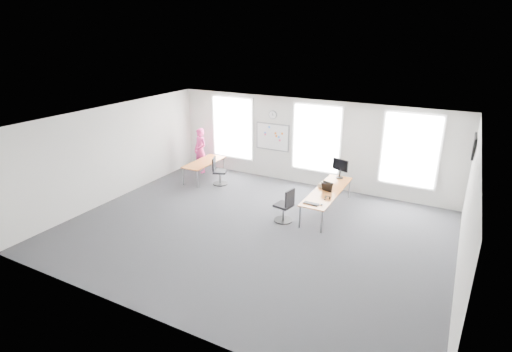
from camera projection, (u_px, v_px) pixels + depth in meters
The scene contains 24 objects.
floor at pixel (253, 230), 10.89m from camera, with size 10.00×10.00×0.00m, color #2D2D32.
ceiling at pixel (253, 122), 9.85m from camera, with size 10.00×10.00×0.00m, color white.
wall_back at pixel (308, 143), 13.68m from camera, with size 10.00×10.00×0.00m, color silver.
wall_front at pixel (146, 249), 7.05m from camera, with size 10.00×10.00×0.00m, color silver.
wall_left at pixel (114, 153), 12.57m from camera, with size 10.00×10.00×0.00m, color silver.
wall_right at pixel (467, 219), 8.17m from camera, with size 10.00×10.00×0.00m, color silver.
window_left at pixel (233, 128), 14.91m from camera, with size 1.60×0.06×2.20m, color white.
window_mid at pixel (317, 138), 13.46m from camera, with size 1.60×0.06×2.20m, color white.
window_right at pixel (410, 150), 12.14m from camera, with size 1.60×0.06×2.20m, color white.
desk_right at pixel (327, 192), 11.80m from camera, with size 0.75×2.82×0.69m.
desk_left at pixel (204, 163), 14.43m from camera, with size 0.73×1.82×0.66m.
chair_right at pixel (285, 207), 11.26m from camera, with size 0.53×0.53×1.00m.
chair_left at pixel (218, 173), 14.02m from camera, with size 0.57×0.57×0.97m.
person at pixel (200, 151), 15.09m from camera, with size 0.62×0.41×1.70m, color #E43585.
whiteboard at pixel (272, 137), 14.24m from camera, with size 1.20×0.03×0.90m, color white.
wall_clock at pixel (273, 115), 13.96m from camera, with size 0.30×0.30×0.04m, color gray.
tv at pixel (474, 146), 10.40m from camera, with size 0.06×0.90×0.55m, color black.
keyboard at pixel (311, 204), 10.86m from camera, with size 0.44×0.16×0.02m, color black.
mouse at pixel (321, 205), 10.77m from camera, with size 0.06×0.10×0.04m, color black.
lens_cap at pixel (325, 199), 11.15m from camera, with size 0.06×0.06×0.01m, color black.
headphones at pixel (327, 198), 11.18m from camera, with size 0.16×0.08×0.09m.
laptop_sleeve at pixel (327, 187), 11.68m from camera, with size 0.35×0.28×0.28m.
paper_stack at pixel (325, 185), 12.02m from camera, with size 0.34×0.26×0.12m, color beige.
monitor at pixel (340, 167), 12.64m from camera, with size 0.55×0.24×0.63m.
Camera 1 is at (4.62, -8.53, 5.15)m, focal length 28.00 mm.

